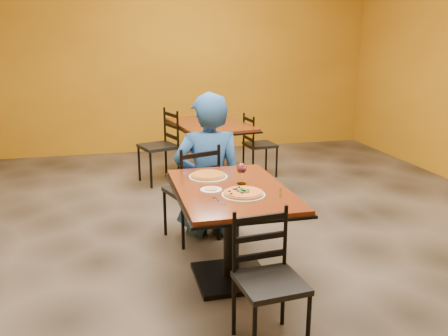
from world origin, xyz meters
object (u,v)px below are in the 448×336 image
object	(u,v)px
chair_second_right	(260,145)
table_main	(231,212)
diner	(208,164)
wine_glass	(241,172)
pizza_main	(243,193)
side_plate	(211,190)
plate_main	(243,195)
table_second	(210,137)
chair_second_left	(158,147)
plate_far	(208,177)
pizza_far	(208,175)
chair_main_near	(271,284)
chair_main_far	(191,191)

from	to	relation	value
chair_second_right	table_main	bearing A→B (deg)	152.28
diner	wine_glass	world-z (taller)	diner
chair_second_right	pizza_main	size ratio (longest dim) A/B	2.95
table_main	side_plate	bearing A→B (deg)	-170.70
chair_second_right	plate_main	bearing A→B (deg)	154.25
table_main	diner	world-z (taller)	diner
wine_glass	table_second	bearing A→B (deg)	82.86
chair_second_left	plate_far	distance (m)	2.44
pizza_main	pizza_far	bearing A→B (deg)	106.66
table_second	wine_glass	bearing A→B (deg)	-97.14
pizza_main	wine_glass	xyz separation A→B (m)	(0.06, 0.27, 0.07)
chair_second_left	chair_main_near	bearing A→B (deg)	-13.47
table_main	pizza_far	size ratio (longest dim) A/B	4.39
table_main	wine_glass	distance (m)	0.31
pizza_main	table_second	bearing A→B (deg)	82.32
chair_second_right	side_plate	xyz separation A→B (m)	(-1.28, -2.75, 0.34)
pizza_main	plate_far	xyz separation A→B (m)	(-0.15, 0.50, -0.02)
plate_main	pizza_main	distance (m)	0.02
chair_main_near	chair_second_right	bearing A→B (deg)	67.90
table_main	pizza_main	xyz separation A→B (m)	(0.04, -0.19, 0.21)
side_plate	wine_glass	world-z (taller)	wine_glass
chair_second_right	plate_far	xyz separation A→B (m)	(-1.23, -2.41, 0.34)
chair_main_near	chair_second_left	bearing A→B (deg)	89.37
chair_second_right	pizza_far	world-z (taller)	chair_second_right
pizza_main	wine_glass	size ratio (longest dim) A/B	1.58
table_main	plate_main	bearing A→B (deg)	-79.17
pizza_far	wine_glass	world-z (taller)	wine_glass
plate_far	pizza_far	xyz separation A→B (m)	(0.00, 0.00, 0.02)
chair_main_far	pizza_far	bearing A→B (deg)	76.57
chair_main_near	pizza_main	distance (m)	0.75
chair_main_near	wine_glass	distance (m)	1.03
chair_second_right	plate_main	world-z (taller)	chair_second_right
table_main	chair_main_far	distance (m)	0.88
pizza_main	pizza_far	world-z (taller)	same
chair_second_left	diner	bearing A→B (deg)	-8.60
chair_second_left	diner	world-z (taller)	diner
pizza_main	side_plate	distance (m)	0.26
plate_main	pizza_far	size ratio (longest dim) A/B	1.11
side_plate	wine_glass	xyz separation A→B (m)	(0.26, 0.11, 0.08)
chair_main_far	plate_main	bearing A→B (deg)	82.43
diner	pizza_main	distance (m)	1.16
table_second	wine_glass	size ratio (longest dim) A/B	7.85
wine_glass	chair_main_far	bearing A→B (deg)	107.97
table_main	chair_second_left	distance (m)	2.73
table_main	side_plate	xyz separation A→B (m)	(-0.16, -0.03, 0.20)
chair_main_far	plate_far	distance (m)	0.63
diner	plate_far	world-z (taller)	diner
chair_second_right	wine_glass	xyz separation A→B (m)	(-1.02, -2.64, 0.42)
chair_second_right	diner	size ratio (longest dim) A/B	0.62
pizza_main	side_plate	xyz separation A→B (m)	(-0.20, 0.16, -0.02)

